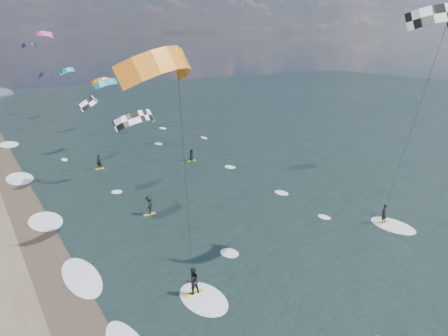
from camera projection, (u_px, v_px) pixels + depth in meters
wet_sand_strip at (78, 324)px, 24.79m from camera, size 3.00×240.00×0.00m
kitesurfer_near_a at (435, 68)px, 28.37m from camera, size 7.65×8.25×17.88m
kitesurfer_near_b at (186, 155)px, 19.89m from camera, size 7.18×9.06×15.84m
far_kitesurfers at (151, 180)px, 46.55m from camera, size 12.49×17.26×1.78m
bg_kite_field at (83, 72)px, 61.92m from camera, size 13.31×76.38×8.94m
shoreline_surf at (78, 280)px, 29.26m from camera, size 2.40×79.40×0.11m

